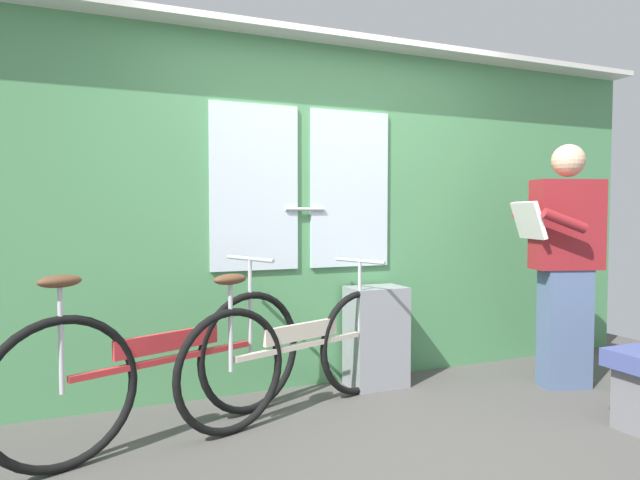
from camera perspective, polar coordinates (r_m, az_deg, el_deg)
The scene contains 6 objects.
ground_plane at distance 3.09m, azimuth 10.61°, elevation -20.75°, with size 6.47×4.07×0.04m, color #474442.
train_door_wall at distance 3.91m, azimuth 0.76°, elevation 3.53°, with size 5.47×0.28×2.42m.
bicycle_near_door at distance 3.13m, azimuth -15.51°, elevation -12.47°, with size 1.72×0.77×0.95m.
bicycle_leaning_behind at distance 3.41m, azimuth -2.01°, elevation -11.46°, with size 1.62×0.68×0.91m.
passenger_reading_newspaper at distance 4.17m, azimuth 23.96°, elevation -1.87°, with size 0.62×0.55×1.68m.
trash_bin_by_wall at distance 3.94m, azimuth 5.81°, elevation -9.86°, with size 0.39×0.28×0.70m, color gray.
Camera 1 is at (-1.56, -2.36, 1.21)m, focal length 30.99 mm.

